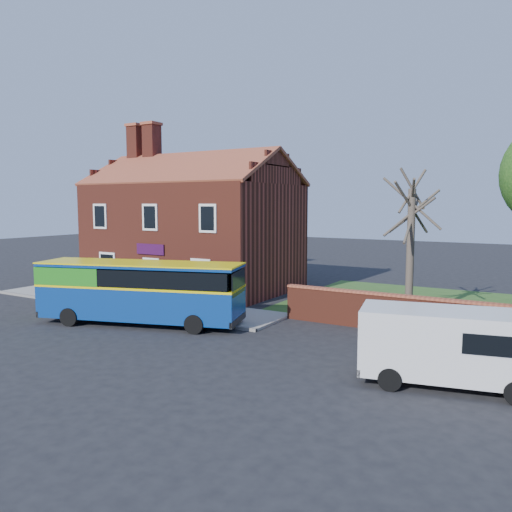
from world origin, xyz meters
The scene contains 7 objects.
ground centered at (0.00, 0.00, 0.00)m, with size 120.00×120.00×0.00m, color black.
pavement centered at (-7.00, 5.75, 0.06)m, with size 18.00×3.50×0.12m, color gray.
kerb centered at (-7.00, 4.00, 0.07)m, with size 18.00×0.15×0.14m, color slate.
shop_building centered at (-7.02, 11.50, 3.41)m, with size 12.30×8.13×10.50m.
bus centered at (-3.42, 2.48, 1.58)m, with size 9.38×4.92×2.78m.
van_near centered at (10.08, 1.57, 1.26)m, with size 5.45×3.09×2.26m.
bare_tree centered at (7.00, 9.19, 3.37)m, with size 2.47×2.94×6.58m.
Camera 1 is at (12.42, -13.60, 5.36)m, focal length 35.00 mm.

